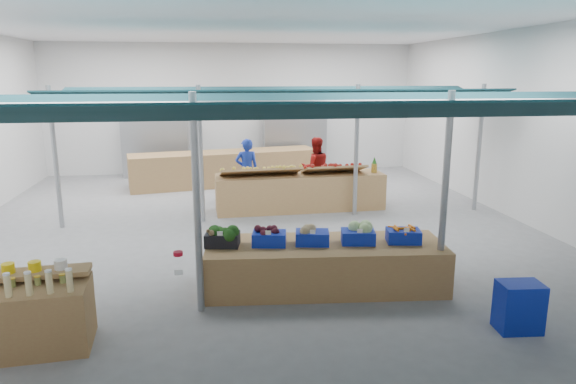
% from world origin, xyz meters
% --- Properties ---
extents(floor, '(13.00, 13.00, 0.00)m').
position_xyz_m(floor, '(0.00, 0.00, 0.00)').
color(floor, slate).
rests_on(floor, ground).
extents(hall, '(13.00, 13.00, 13.00)m').
position_xyz_m(hall, '(0.00, 1.44, 2.65)').
color(hall, silver).
rests_on(hall, ground).
extents(pole_grid, '(10.00, 4.60, 3.00)m').
position_xyz_m(pole_grid, '(0.75, -1.75, 1.81)').
color(pole_grid, gray).
rests_on(pole_grid, floor).
extents(awnings, '(9.50, 7.08, 0.30)m').
position_xyz_m(awnings, '(0.75, -1.75, 2.78)').
color(awnings, '#0A282D').
rests_on(awnings, pole_grid).
extents(back_shelving_left, '(2.00, 0.50, 2.00)m').
position_xyz_m(back_shelving_left, '(-2.50, 6.00, 1.00)').
color(back_shelving_left, '#B23F33').
rests_on(back_shelving_left, floor).
extents(back_shelving_right, '(2.00, 0.50, 2.00)m').
position_xyz_m(back_shelving_right, '(2.00, 6.00, 1.00)').
color(back_shelving_right, '#B23F33').
rests_on(back_shelving_right, floor).
extents(bottle_shelf, '(1.81, 1.19, 1.06)m').
position_xyz_m(bottle_shelf, '(-3.18, -4.70, 0.43)').
color(bottle_shelf, brown).
rests_on(bottle_shelf, floor).
extents(veg_counter, '(3.70, 1.53, 0.70)m').
position_xyz_m(veg_counter, '(0.88, -3.47, 0.35)').
color(veg_counter, brown).
rests_on(veg_counter, floor).
extents(fruit_counter, '(4.07, 1.08, 0.87)m').
position_xyz_m(fruit_counter, '(1.33, 1.20, 0.43)').
color(fruit_counter, brown).
rests_on(fruit_counter, floor).
extents(far_counter, '(5.61, 2.07, 0.99)m').
position_xyz_m(far_counter, '(-0.37, 4.38, 0.50)').
color(far_counter, brown).
rests_on(far_counter, floor).
extents(crate_stack, '(0.57, 0.42, 0.64)m').
position_xyz_m(crate_stack, '(3.02, -5.20, 0.32)').
color(crate_stack, '#0E23A1').
rests_on(crate_stack, floor).
extents(vendor_left, '(0.60, 0.40, 1.62)m').
position_xyz_m(vendor_left, '(0.13, 2.30, 0.81)').
color(vendor_left, '#1931A6').
rests_on(vendor_left, floor).
extents(vendor_right, '(0.80, 0.64, 1.62)m').
position_xyz_m(vendor_right, '(1.93, 2.30, 0.81)').
color(vendor_right, maroon).
rests_on(vendor_right, floor).
extents(crate_broccoli, '(0.56, 0.45, 0.35)m').
position_xyz_m(crate_broccoli, '(-0.66, -3.33, 0.86)').
color(crate_broccoli, black).
rests_on(crate_broccoli, veg_counter).
extents(crate_beets, '(0.56, 0.45, 0.29)m').
position_xyz_m(crate_beets, '(0.04, -3.39, 0.83)').
color(crate_beets, '#0E23A1').
rests_on(crate_beets, veg_counter).
extents(crate_celeriac, '(0.56, 0.45, 0.31)m').
position_xyz_m(crate_celeriac, '(0.68, -3.45, 0.85)').
color(crate_celeriac, '#0E23A1').
rests_on(crate_celeriac, veg_counter).
extents(crate_cabbage, '(0.56, 0.45, 0.35)m').
position_xyz_m(crate_cabbage, '(1.38, -3.52, 0.86)').
color(crate_cabbage, '#0E23A1').
rests_on(crate_cabbage, veg_counter).
extents(crate_carrots, '(0.56, 0.45, 0.29)m').
position_xyz_m(crate_carrots, '(2.08, -3.58, 0.81)').
color(crate_carrots, '#0E23A1').
rests_on(crate_carrots, veg_counter).
extents(sparrow, '(0.12, 0.09, 0.11)m').
position_xyz_m(sparrow, '(-0.83, -3.44, 0.95)').
color(sparrow, brown).
rests_on(sparrow, crate_broccoli).
extents(pole_ribbon, '(0.12, 0.12, 0.28)m').
position_xyz_m(pole_ribbon, '(-1.23, -4.72, 1.08)').
color(pole_ribbon, '#B50C20').
rests_on(pole_ribbon, pole_grid).
extents(apple_heap_yellow, '(1.94, 0.81, 0.27)m').
position_xyz_m(apple_heap_yellow, '(0.37, 1.08, 1.03)').
color(apple_heap_yellow, '#997247').
rests_on(apple_heap_yellow, fruit_counter).
extents(apple_heap_red, '(1.54, 0.79, 0.27)m').
position_xyz_m(apple_heap_red, '(2.15, 1.13, 1.03)').
color(apple_heap_red, '#997247').
rests_on(apple_heap_red, fruit_counter).
extents(pineapple, '(0.14, 0.14, 0.39)m').
position_xyz_m(pineapple, '(3.16, 1.16, 1.05)').
color(pineapple, '#8C6019').
rests_on(pineapple, fruit_counter).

